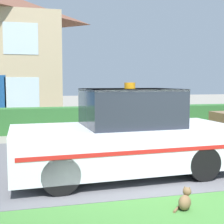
# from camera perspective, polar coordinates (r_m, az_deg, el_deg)

# --- Properties ---
(ground_plane) EXTENTS (80.00, 80.00, 0.00)m
(ground_plane) POSITION_cam_1_polar(r_m,az_deg,el_deg) (4.79, 18.68, -16.70)
(ground_plane) COLOR gray
(road_strip) EXTENTS (28.00, 5.08, 0.01)m
(road_strip) POSITION_cam_1_polar(r_m,az_deg,el_deg) (7.55, 5.43, -8.24)
(road_strip) COLOR #5B5B60
(road_strip) RESTS_ON ground
(garden_hedge) EXTENTS (12.66, 0.77, 0.90)m
(garden_hedge) POSITION_cam_1_polar(r_m,az_deg,el_deg) (11.45, -5.64, -1.34)
(garden_hedge) COLOR #2D662D
(garden_hedge) RESTS_ON ground
(police_car) EXTENTS (4.20, 1.82, 1.77)m
(police_car) POSITION_cam_1_polar(r_m,az_deg,el_deg) (5.95, 2.39, -4.56)
(police_car) COLOR black
(police_car) RESTS_ON road_strip
(cat) EXTENTS (0.35, 0.29, 0.31)m
(cat) POSITION_cam_1_polar(r_m,az_deg,el_deg) (4.67, 13.21, -15.50)
(cat) COLOR brown
(cat) RESTS_ON ground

